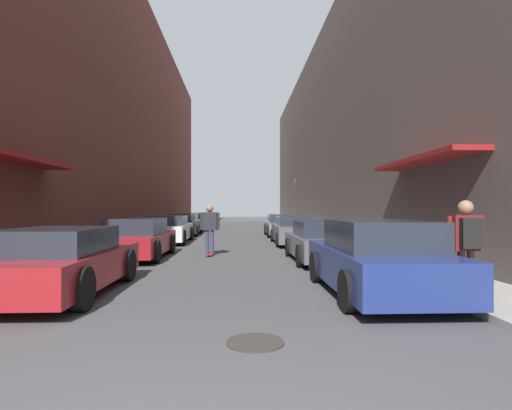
# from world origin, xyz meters

# --- Properties ---
(ground) EXTENTS (109.63, 109.63, 0.00)m
(ground) POSITION_xyz_m (0.00, 19.93, 0.00)
(ground) COLOR #424244
(curb_strip_left) EXTENTS (1.80, 49.83, 0.12)m
(curb_strip_left) POSITION_xyz_m (-4.84, 24.92, 0.06)
(curb_strip_left) COLOR gray
(curb_strip_left) RESTS_ON ground
(curb_strip_right) EXTENTS (1.80, 49.83, 0.12)m
(curb_strip_right) POSITION_xyz_m (4.84, 24.92, 0.06)
(curb_strip_right) COLOR gray
(curb_strip_right) RESTS_ON ground
(building_row_left) EXTENTS (4.90, 49.83, 15.69)m
(building_row_left) POSITION_xyz_m (-7.74, 24.91, 7.84)
(building_row_left) COLOR brown
(building_row_left) RESTS_ON ground
(building_row_right) EXTENTS (4.90, 49.83, 13.28)m
(building_row_right) POSITION_xyz_m (7.74, 24.91, 6.64)
(building_row_right) COLOR #564C47
(building_row_right) RESTS_ON ground
(parked_car_left_0) EXTENTS (1.92, 4.22, 1.26)m
(parked_car_left_0) POSITION_xyz_m (-2.93, 5.86, 0.62)
(parked_car_left_0) COLOR maroon
(parked_car_left_0) RESTS_ON ground
(parked_car_left_1) EXTENTS (1.89, 4.35, 1.30)m
(parked_car_left_1) POSITION_xyz_m (-2.89, 11.38, 0.63)
(parked_car_left_1) COLOR maroon
(parked_car_left_1) RESTS_ON ground
(parked_car_left_2) EXTENTS (2.01, 4.70, 1.28)m
(parked_car_left_2) POSITION_xyz_m (-2.95, 17.22, 0.63)
(parked_car_left_2) COLOR silver
(parked_car_left_2) RESTS_ON ground
(parked_car_left_3) EXTENTS (1.96, 4.49, 1.28)m
(parked_car_left_3) POSITION_xyz_m (-2.95, 22.68, 0.61)
(parked_car_left_3) COLOR black
(parked_car_left_3) RESTS_ON ground
(parked_car_left_4) EXTENTS (1.90, 4.13, 1.26)m
(parked_car_left_4) POSITION_xyz_m (-2.87, 27.78, 0.63)
(parked_car_left_4) COLOR #B7B7BC
(parked_car_left_4) RESTS_ON ground
(parked_car_left_5) EXTENTS (2.07, 4.54, 1.25)m
(parked_car_left_5) POSITION_xyz_m (-2.89, 33.49, 0.61)
(parked_car_left_5) COLOR navy
(parked_car_left_5) RESTS_ON ground
(parked_car_right_0) EXTENTS (1.97, 4.15, 1.40)m
(parked_car_right_0) POSITION_xyz_m (2.99, 5.57, 0.67)
(parked_car_right_0) COLOR navy
(parked_car_right_0) RESTS_ON ground
(parked_car_right_1) EXTENTS (1.97, 4.07, 1.23)m
(parked_car_right_1) POSITION_xyz_m (2.97, 10.30, 0.60)
(parked_car_right_1) COLOR #515459
(parked_car_right_1) RESTS_ON ground
(parked_car_right_2) EXTENTS (2.07, 4.54, 1.27)m
(parked_car_right_2) POSITION_xyz_m (2.98, 16.13, 0.62)
(parked_car_right_2) COLOR #515459
(parked_car_right_2) RESTS_ON ground
(parked_car_right_3) EXTENTS (2.01, 3.97, 1.28)m
(parked_car_right_3) POSITION_xyz_m (2.96, 21.34, 0.62)
(parked_car_right_3) COLOR gray
(parked_car_right_3) RESTS_ON ground
(skateboarder) EXTENTS (0.67, 0.78, 1.75)m
(skateboarder) POSITION_xyz_m (-0.60, 11.91, 1.08)
(skateboarder) COLOR #B2231E
(skateboarder) RESTS_ON ground
(manhole_cover) EXTENTS (0.70, 0.70, 0.02)m
(manhole_cover) POSITION_xyz_m (0.59, 3.01, 0.01)
(manhole_cover) COLOR #332D28
(manhole_cover) RESTS_ON ground
(traffic_light) EXTENTS (0.16, 0.22, 3.56)m
(traffic_light) POSITION_xyz_m (4.29, 25.82, 2.32)
(traffic_light) COLOR #2D2D2D
(traffic_light) RESTS_ON curb_strip_right
(pedestrian) EXTENTS (0.66, 0.36, 1.64)m
(pedestrian) POSITION_xyz_m (4.25, 4.79, 1.14)
(pedestrian) COLOR #47423D
(pedestrian) RESTS_ON curb_strip_right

